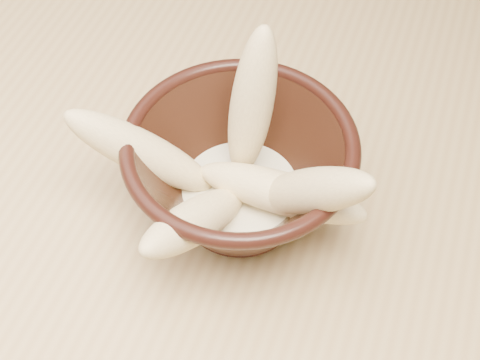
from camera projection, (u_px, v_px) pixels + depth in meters
The scene contains 8 objects.
table at pixel (126, 122), 0.73m from camera, with size 1.20×0.80×0.75m.
bowl at pixel (240, 174), 0.52m from camera, with size 0.18×0.18×0.10m.
milk_puddle at pixel (240, 192), 0.54m from camera, with size 0.10×0.10×0.01m, color beige.
banana_upright at pixel (252, 105), 0.50m from camera, with size 0.03×0.03×0.13m, color tan.
banana_left at pixel (142, 152), 0.50m from camera, with size 0.03×0.03×0.13m, color tan.
banana_right at pixel (310, 191), 0.47m from camera, with size 0.03×0.03×0.14m, color tan.
banana_across at pixel (281, 193), 0.50m from camera, with size 0.03×0.03×0.13m, color tan.
banana_front at pixel (195, 221), 0.48m from camera, with size 0.03×0.03×0.12m, color tan.
Camera 1 is at (0.28, -0.42, 1.22)m, focal length 50.00 mm.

